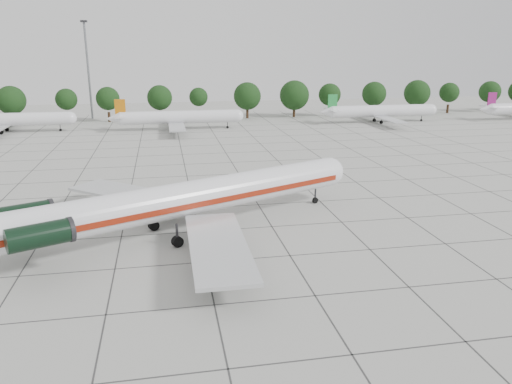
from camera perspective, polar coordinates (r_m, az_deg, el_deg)
ground at (r=54.68m, az=1.84°, el=-3.98°), size 260.00×260.00×0.00m
apron_joints at (r=68.68m, az=-0.84°, el=0.29°), size 170.00×170.00×0.02m
main_airliner at (r=51.37m, az=-9.86°, el=-1.08°), size 44.00×32.96×10.81m
bg_airliner_b at (r=127.39m, az=-26.63°, el=7.37°), size 28.24×27.20×7.40m
bg_airliner_c at (r=119.62m, az=-8.78°, el=8.41°), size 28.24×27.20×7.40m
bg_airliner_d at (r=133.85m, az=14.13°, el=8.94°), size 28.24×27.20×7.40m
tree_line at (r=135.69m, az=-10.95°, el=10.54°), size 249.86×8.44×10.22m
floodlight_mast at (r=143.39m, az=-18.68°, el=13.62°), size 1.60×1.60×25.45m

